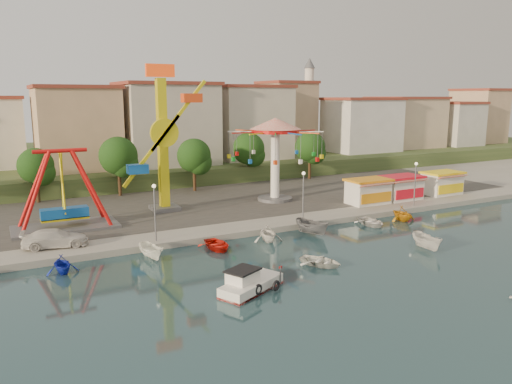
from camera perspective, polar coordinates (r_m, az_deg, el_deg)
ground at (r=38.90m, az=5.98°, el=-9.66°), size 200.00×200.00×0.00m
quay_deck at (r=95.32m, az=-15.24°, el=2.49°), size 200.00×100.00×0.60m
asphalt_pad at (r=64.85m, az=-8.92°, el=-0.81°), size 90.00×28.00×0.01m
hill_terrace at (r=100.01m, az=-15.92°, el=3.53°), size 200.00×60.00×3.00m
pirate_ship_ride at (r=52.75m, az=-21.19°, el=0.08°), size 10.00×5.00×8.00m
kamikaze_tower at (r=57.50m, az=-10.22°, el=5.61°), size 6.73×3.10×16.50m
wave_swinger at (r=62.33m, az=2.22°, el=5.90°), size 11.60×11.60×10.40m
booth_left at (r=62.67m, az=12.70°, el=0.10°), size 5.40×3.78×3.08m
booth_mid at (r=66.30m, az=16.27°, el=0.51°), size 5.40×3.78×3.08m
booth_right at (r=71.54m, az=20.49°, el=0.99°), size 5.40×3.78×3.08m
lamp_post_1 at (r=46.12m, az=-11.47°, el=-2.51°), size 0.14×0.14×5.00m
lamp_post_2 at (r=52.75m, az=5.41°, el=-0.65°), size 0.14×0.14×5.00m
lamp_post_3 at (r=62.85m, az=17.71°, el=0.75°), size 0.14×0.14×5.00m
tree_1 at (r=67.06m, az=-23.88°, el=2.76°), size 4.35×4.35×6.80m
tree_2 at (r=67.95m, az=-15.46°, el=4.00°), size 5.02×5.02×7.85m
tree_3 at (r=69.46m, az=-7.10°, el=4.15°), size 4.68×4.68×7.32m
tree_4 at (r=76.20m, az=-0.85°, el=4.98°), size 4.86×4.86×7.60m
tree_5 at (r=79.71m, az=6.19°, el=5.15°), size 4.83×4.83×7.54m
building_2 at (r=83.16m, az=-19.50°, el=6.84°), size 11.95×9.28×11.23m
building_3 at (r=83.35m, az=-9.66°, el=6.61°), size 12.59×10.50×9.20m
building_4 at (r=91.54m, az=-2.27°, el=7.14°), size 10.75×9.23×9.24m
building_5 at (r=96.40m, az=5.43°, el=7.88°), size 12.77×10.96×11.21m
building_6 at (r=102.10m, az=11.52°, el=8.20°), size 8.23×8.98×12.36m
building_7 at (r=113.68m, az=14.57°, el=7.42°), size 11.59×10.93×8.76m
building_8 at (r=119.05m, az=21.76°, el=8.06°), size 12.84×9.28×12.58m
building_9 at (r=131.35m, az=24.66°, el=7.30°), size 12.95×9.17×9.21m
minaret at (r=101.34m, az=6.06°, el=10.24°), size 2.80×2.80×18.00m
cabin_motorboat at (r=35.94m, az=-0.74°, el=-10.53°), size 5.55×4.05×1.83m
rowboat_a at (r=41.41m, az=7.41°, el=-7.86°), size 3.88×4.33×0.74m
skiff at (r=47.64m, az=18.96°, el=-5.41°), size 2.10×3.97×1.46m
van at (r=47.21m, az=-22.00°, el=-4.92°), size 5.75×3.01×1.59m
moored_boat_1 at (r=42.15m, az=-21.31°, el=-7.67°), size 2.70×3.05×1.48m
moored_boat_2 at (r=43.43m, az=-11.87°, el=-6.68°), size 1.86×3.66×1.35m
moored_boat_3 at (r=45.44m, az=-4.46°, el=-6.05°), size 2.79×3.89×0.80m
moored_boat_4 at (r=47.56m, az=1.37°, el=-4.70°), size 3.25×3.60×1.66m
moored_boat_5 at (r=50.16m, az=6.44°, el=-3.99°), size 2.56×4.35×1.58m
moored_boat_6 at (r=54.83m, az=13.06°, el=-3.34°), size 3.05×4.05×0.80m
moored_boat_7 at (r=57.62m, az=16.37°, el=-2.35°), size 3.06×3.47×1.71m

